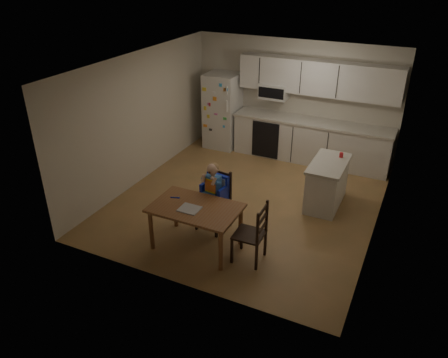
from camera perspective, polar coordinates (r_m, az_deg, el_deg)
The scene contains 10 objects.
room at distance 7.93m, azimuth 4.66°, elevation 6.61°, with size 4.52×5.01×2.51m.
refrigerator at distance 10.09m, azimuth -0.19°, elevation 8.91°, with size 0.72×0.70×1.70m, color silver.
kitchen_run at distance 9.50m, azimuth 11.35°, elevation 7.34°, with size 3.37×0.62×2.15m.
kitchen_island at distance 7.96m, azimuth 13.28°, elevation -0.57°, with size 0.59×1.12×0.83m.
red_cup at distance 8.03m, azimuth 15.07°, elevation 3.05°, with size 0.07×0.07×0.09m, color red.
dining_table at distance 6.55m, azimuth -3.72°, elevation -4.37°, with size 1.32×0.85×0.71m.
napkin at distance 6.45m, azimuth -4.52°, elevation -3.91°, with size 0.30×0.26×0.01m, color #AAAAAF.
toddler_spoon at distance 6.76m, azimuth -6.50°, elevation -2.41°, with size 0.02×0.02×0.12m, color #182CCC.
chair_booster at distance 6.97m, azimuth -1.23°, elevation -1.29°, with size 0.50×0.50×1.18m.
chair_side at distance 6.29m, azimuth 4.14°, elevation -6.69°, with size 0.43×0.43×0.95m.
Camera 1 is at (2.62, -6.46, 4.06)m, focal length 35.00 mm.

